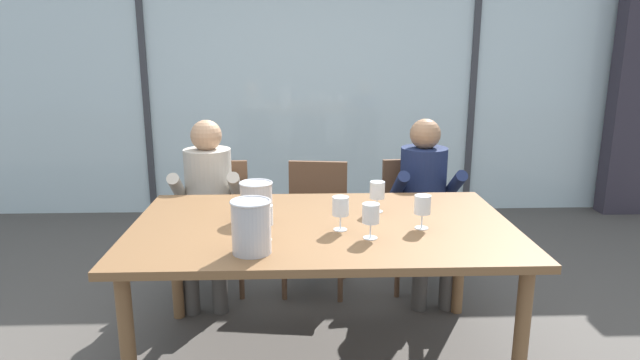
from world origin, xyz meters
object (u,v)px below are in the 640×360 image
chair_center (414,212)px  wine_glass_center_pour (377,191)px  ice_bucket_secondary (256,200)px  wine_glass_spare_empty (371,214)px  wine_glass_by_right_taster (264,217)px  chair_near_curtain (218,214)px  person_navy_polo (425,195)px  person_beige_jumper (208,197)px  chair_left_of_center (316,215)px  dining_table (322,237)px  wine_glass_by_left_taster (341,208)px  ice_bucket_primary (251,226)px  wine_glass_near_bucket (422,206)px

chair_center → wine_glass_center_pour: 1.00m
wine_glass_center_pour → chair_center: bearing=64.9°
chair_center → ice_bucket_secondary: size_ratio=4.35×
chair_center → wine_glass_center_pour: wine_glass_center_pour is taller
wine_glass_spare_empty → wine_glass_by_right_taster: bearing=-179.1°
chair_center → wine_glass_spare_empty: bearing=-116.8°
chair_near_curtain → person_navy_polo: person_navy_polo is taller
person_beige_jumper → chair_left_of_center: bearing=6.4°
person_beige_jumper → chair_center: bearing=4.3°
dining_table → chair_near_curtain: (-0.70, 1.03, -0.19)m
chair_near_curtain → chair_center: 1.41m
person_beige_jumper → wine_glass_by_left_taster: 1.29m
wine_glass_center_pour → person_beige_jumper: bearing=147.7°
ice_bucket_primary → person_beige_jumper: bearing=107.8°
dining_table → person_navy_polo: size_ratio=1.66×
dining_table → wine_glass_spare_empty: 0.37m
chair_left_of_center → chair_near_curtain: bearing=-176.0°
wine_glass_by_right_taster → wine_glass_near_bucket: bearing=10.4°
dining_table → wine_glass_by_left_taster: bearing=-48.7°
ice_bucket_secondary → wine_glass_by_left_taster: 0.48m
ice_bucket_primary → ice_bucket_secondary: size_ratio=1.21×
wine_glass_by_left_taster → person_beige_jumper: bearing=130.5°
chair_near_curtain → person_beige_jumper: person_beige_jumper is taller
chair_near_curtain → wine_glass_center_pour: (1.02, -0.82, 0.38)m
person_navy_polo → chair_near_curtain: bearing=172.8°
person_navy_polo → wine_glass_near_bucket: (-0.24, -0.96, 0.21)m
wine_glass_by_right_taster → wine_glass_spare_empty: 0.51m
person_navy_polo → ice_bucket_secondary: person_navy_polo is taller
chair_near_curtain → wine_glass_by_left_taster: size_ratio=5.07×
dining_table → chair_near_curtain: 1.26m
chair_center → wine_glass_by_left_taster: wine_glass_by_left_taster is taller
chair_center → wine_glass_by_left_taster: bearing=-124.5°
person_navy_polo → ice_bucket_primary: (-1.08, -1.26, 0.22)m
chair_near_curtain → ice_bucket_secondary: (0.35, -0.92, 0.37)m
chair_left_of_center → ice_bucket_primary: 1.47m
wine_glass_spare_empty → chair_left_of_center: bearing=100.5°
wine_glass_by_right_taster → wine_glass_spare_empty: size_ratio=1.00×
chair_left_of_center → ice_bucket_primary: (-0.33, -1.37, 0.39)m
chair_left_of_center → wine_glass_by_left_taster: 1.15m
chair_left_of_center → wine_glass_by_left_taster: (0.09, -1.08, 0.38)m
wine_glass_by_right_taster → chair_center: bearing=52.1°
ice_bucket_primary → wine_glass_spare_empty: bearing=16.5°
wine_glass_by_left_taster → wine_glass_near_bucket: (0.42, 0.01, 0.00)m
chair_center → wine_glass_spare_empty: 1.40m
person_beige_jumper → person_navy_polo: (1.48, -0.00, 0.00)m
chair_left_of_center → chair_center: bearing=12.1°
chair_near_curtain → ice_bucket_primary: size_ratio=3.60×
ice_bucket_secondary → wine_glass_by_right_taster: 0.35m
dining_table → wine_glass_by_right_taster: 0.42m
wine_glass_near_bucket → chair_left_of_center: bearing=115.2°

